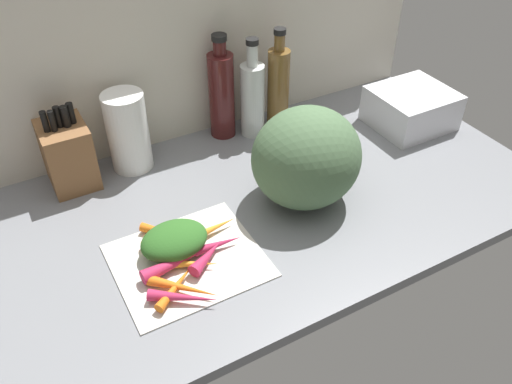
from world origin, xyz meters
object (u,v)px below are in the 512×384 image
paper_towel_roll (128,132)px  carrot_8 (213,229)px  carrot_7 (194,264)px  carrot_9 (171,234)px  carrot_6 (179,261)px  cutting_board (188,260)px  carrot_0 (183,288)px  carrot_4 (183,297)px  bottle_2 (278,88)px  carrot_5 (168,240)px  knife_block (67,152)px  dish_rack (411,108)px  bottle_1 (252,97)px  bottle_0 (222,93)px  carrot_3 (218,244)px  winter_squash (306,158)px  carrot_1 (177,285)px  carrot_2 (207,256)px

paper_towel_roll → carrot_8: bearing=-78.7°
carrot_7 → carrot_9: carrot_9 is taller
carrot_6 → cutting_board: bearing=27.0°
carrot_7 → carrot_0: bearing=-133.0°
carrot_4 → bottle_2: (52.68, 50.53, 11.25)cm
carrot_5 → knife_block: bearing=109.6°
cutting_board → paper_towel_roll: 42.76cm
carrot_9 → carrot_4: bearing=-104.6°
carrot_6 → dish_rack: size_ratio=0.78×
carrot_5 → carrot_4: bearing=-101.5°
carrot_5 → knife_block: size_ratio=0.53×
carrot_9 → paper_towel_roll: size_ratio=0.70×
carrot_7 → bottle_1: 58.79cm
bottle_0 → bottle_1: (8.03, -3.90, -1.57)cm
carrot_5 → carrot_9: size_ratio=0.79×
carrot_3 → winter_squash: winter_squash is taller
bottle_1 → bottle_2: 8.46cm
winter_squash → dish_rack: 51.19cm
cutting_board → carrot_3: 7.74cm
carrot_8 → knife_block: (-23.51, 37.77, 6.97)cm
carrot_6 → bottle_1: size_ratio=0.60×
carrot_5 → carrot_6: size_ratio=0.68×
cutting_board → bottle_1: (38.76, 40.23, 11.61)cm
winter_squash → bottle_2: size_ratio=0.88×
carrot_1 → carrot_8: size_ratio=1.08×
bottle_0 → carrot_1: bearing=-125.2°
bottle_2 → carrot_3: bearing=-134.7°
carrot_1 → dish_rack: size_ratio=0.61×
bottle_0 → dish_rack: 58.21cm
bottle_2 → carrot_6: bearing=-140.5°
bottle_0 → dish_rack: bearing=-23.7°
carrot_0 → carrot_8: (13.20, 13.43, 0.02)cm
carrot_3 → carrot_5: bearing=144.3°
winter_squash → carrot_8: bearing=-177.6°
carrot_0 → carrot_4: (-1.01, -2.53, 0.10)cm
winter_squash → bottle_1: bearing=83.8°
carrot_5 → bottle_2: bottle_2 is taller
carrot_4 → knife_block: 54.96cm
paper_towel_roll → dish_rack: paper_towel_roll is taller
carrot_0 → carrot_4: bearing=-111.8°
carrot_9 → knife_block: size_ratio=0.68×
bottle_1 → carrot_3: bearing=-127.6°
carrot_9 → knife_block: (-14.25, 34.62, 7.07)cm
carrot_6 → dish_rack: 88.76cm
carrot_0 → bottle_2: bottle_2 is taller
cutting_board → carrot_7: size_ratio=3.10×
cutting_board → bottle_0: 55.37cm
carrot_2 → bottle_2: (43.54, 42.53, 10.97)cm
carrot_4 → bottle_0: bearing=56.6°
winter_squash → bottle_2: 35.57cm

